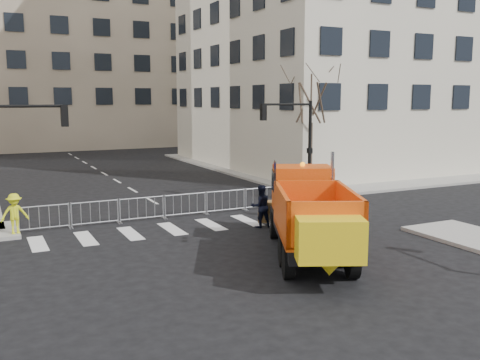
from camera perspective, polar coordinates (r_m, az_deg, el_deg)
name	(u,v)px	position (r m, az deg, el deg)	size (l,w,h in m)	color
ground	(255,260)	(18.60, 1.60, -8.51)	(120.00, 120.00, 0.00)	black
sidewalk_back	(173,212)	(26.16, -7.14, -3.37)	(64.00, 5.00, 0.15)	gray
building_far	(49,43)	(68.53, -19.72, 13.58)	(30.00, 18.00, 24.00)	gray
traffic_light_right	(310,149)	(30.43, 7.45, 3.31)	(0.18, 0.18, 5.40)	black
crowd_barriers	(164,207)	(25.00, -8.10, -2.84)	(12.60, 0.60, 1.10)	#9EA0A5
street_tree	(311,129)	(31.57, 7.54, 5.40)	(3.00, 3.00, 7.50)	#382B21
plow_truck	(310,213)	(18.65, 7.48, -3.49)	(6.09, 9.38, 3.57)	black
cop_a	(286,198)	(25.03, 4.90, -1.90)	(0.67, 0.44, 1.85)	black
cop_b	(261,206)	(22.99, 2.22, -2.81)	(0.90, 0.70, 1.85)	black
cop_c	(316,208)	(23.14, 8.14, -3.00)	(1.00, 0.42, 1.70)	black
worker	(15,214)	(23.13, -22.91, -3.32)	(1.05, 0.60, 1.63)	yellow
newspaper_box	(279,185)	(30.14, 4.20, -0.53)	(0.45, 0.40, 1.10)	maroon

